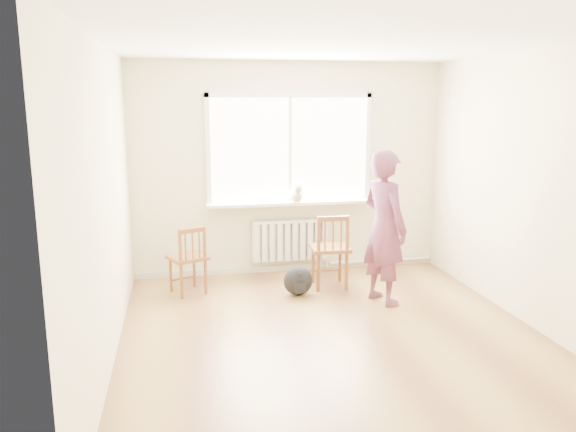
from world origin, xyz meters
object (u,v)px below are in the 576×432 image
chair_left (189,260)px  backpack (298,281)px  cat (296,194)px  chair_right (331,251)px  person (384,227)px

chair_left → backpack: chair_left is taller
cat → chair_right: bearing=-63.9°
person → cat: size_ratio=4.34×
person → backpack: bearing=46.1°
chair_left → person: person is taller
cat → backpack: size_ratio=1.16×
chair_right → person: person is taller
chair_left → chair_right: chair_right is taller
chair_left → cat: cat is taller
chair_left → person: (2.11, -0.67, 0.44)m
chair_left → person: size_ratio=0.47×
person → cat: person is taller
chair_right → person: bearing=130.7°
chair_left → cat: 1.59m
chair_left → cat: size_ratio=2.05×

